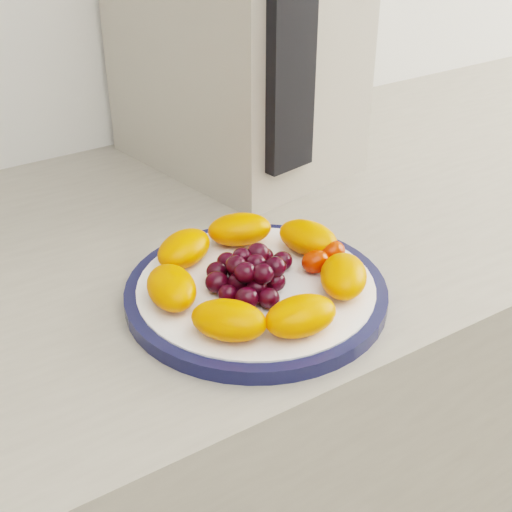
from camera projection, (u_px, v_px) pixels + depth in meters
counter at (197, 502)px, 1.05m from camera, size 3.50×0.60×0.90m
plate_rim at (256, 293)px, 0.71m from camera, size 0.26×0.26×0.01m
plate_face at (256, 292)px, 0.71m from camera, size 0.24×0.24×0.02m
appliance_body at (234, 24)px, 0.92m from camera, size 0.26×0.33×0.37m
appliance_panel at (290, 51)px, 0.78m from camera, size 0.07×0.03×0.28m
fruit_plate at (257, 271)px, 0.69m from camera, size 0.22×0.22×0.04m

